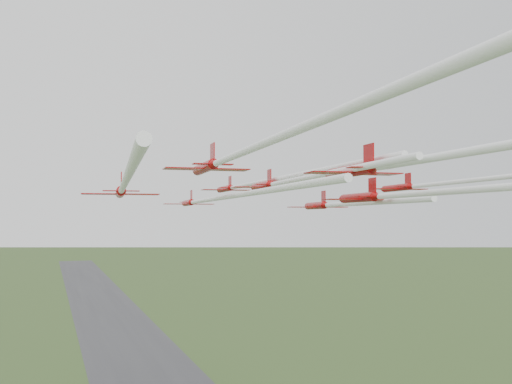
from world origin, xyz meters
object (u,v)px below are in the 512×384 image
object	(u,v)px
jet_lead	(253,184)
jet_row3_mid	(284,182)
jet_row3_right	(455,182)
jet_row2_left	(210,199)
jet_row3_left	(123,187)
jet_row4_right	(393,195)
jet_trail_solo	(467,152)
jet_row2_right	(333,205)
jet_row4_left	(245,151)

from	to	relation	value
jet_lead	jet_row3_mid	bearing A→B (deg)	-93.77
jet_row3_mid	jet_row3_right	bearing A→B (deg)	-9.24
jet_lead	jet_row2_left	distance (m)	14.89
jet_row3_left	jet_row4_right	distance (m)	28.70
jet_trail_solo	jet_lead	bearing A→B (deg)	88.46
jet_row3_mid	jet_row4_right	xyz separation A→B (m)	(7.63, -11.87, -1.97)
jet_row2_right	jet_row4_right	bearing A→B (deg)	-94.76
jet_row4_left	jet_row4_right	world-z (taller)	jet_row4_left
jet_lead	jet_row3_left	world-z (taller)	jet_lead
jet_lead	jet_row2_left	world-z (taller)	jet_lead
jet_row2_right	jet_row4_left	size ratio (longest dim) A/B	0.71
jet_row4_right	jet_row3_right	bearing A→B (deg)	31.01
jet_row2_right	jet_row3_left	world-z (taller)	jet_row3_left
jet_row4_left	jet_row4_right	distance (m)	21.63
jet_row3_left	jet_row3_right	size ratio (longest dim) A/B	0.99
jet_lead	jet_row2_right	distance (m)	12.66
jet_row3_left	jet_row3_mid	distance (m)	20.16
jet_row2_left	jet_row3_left	bearing A→B (deg)	-135.98
jet_row2_left	jet_row4_left	size ratio (longest dim) A/B	1.04
jet_row3_left	jet_row4_left	size ratio (longest dim) A/B	0.92
jet_row4_left	jet_trail_solo	xyz separation A→B (m)	(10.00, -14.55, -1.22)
jet_row4_left	jet_trail_solo	bearing A→B (deg)	-51.96
jet_row2_right	jet_row3_right	size ratio (longest dim) A/B	0.77
jet_row2_right	jet_row3_left	distance (m)	37.41
jet_row3_left	jet_row3_right	bearing A→B (deg)	3.00
jet_lead	jet_row4_left	world-z (taller)	jet_row4_left
jet_row4_left	jet_row3_right	bearing A→B (deg)	27.62
jet_row3_right	jet_row4_left	bearing A→B (deg)	-149.50
jet_row2_left	jet_lead	bearing A→B (deg)	52.89
jet_row3_mid	jet_row3_right	size ratio (longest dim) A/B	0.79
jet_row3_left	jet_trail_solo	distance (m)	35.95
jet_row3_left	jet_row3_mid	bearing A→B (deg)	15.75
jet_row3_left	jet_row4_left	world-z (taller)	jet_row4_left
jet_row3_left	jet_row3_right	world-z (taller)	jet_row3_right
jet_row3_left	jet_row4_left	distance (m)	18.55
jet_row2_right	jet_row2_left	bearing A→B (deg)	-153.58
jet_row3_right	jet_trail_solo	distance (m)	37.35
jet_row2_left	jet_row3_right	size ratio (longest dim) A/B	1.12
jet_row2_left	jet_row3_mid	distance (m)	10.18
jet_lead	jet_row4_right	size ratio (longest dim) A/B	1.50
jet_row3_mid	jet_row3_left	bearing A→B (deg)	-164.68
jet_row4_right	jet_trail_solo	world-z (taller)	jet_trail_solo
jet_lead	jet_row3_right	bearing A→B (deg)	-46.95
jet_row3_right	jet_trail_solo	xyz separation A→B (m)	(-23.11, -29.34, -0.24)
jet_row4_right	jet_row2_left	bearing A→B (deg)	135.35
jet_row3_right	jet_row4_left	size ratio (longest dim) A/B	0.93
jet_row3_right	jet_trail_solo	size ratio (longest dim) A/B	0.94
jet_row3_left	jet_trail_solo	size ratio (longest dim) A/B	0.92
jet_row2_right	jet_row4_left	world-z (taller)	jet_row4_left
jet_row4_left	jet_row3_mid	bearing A→B (deg)	62.69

